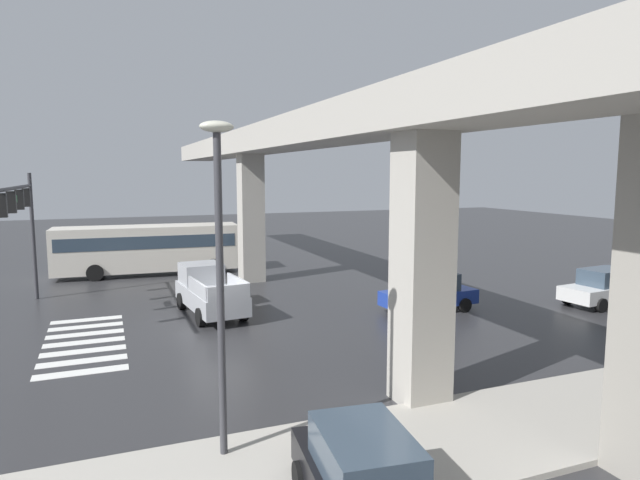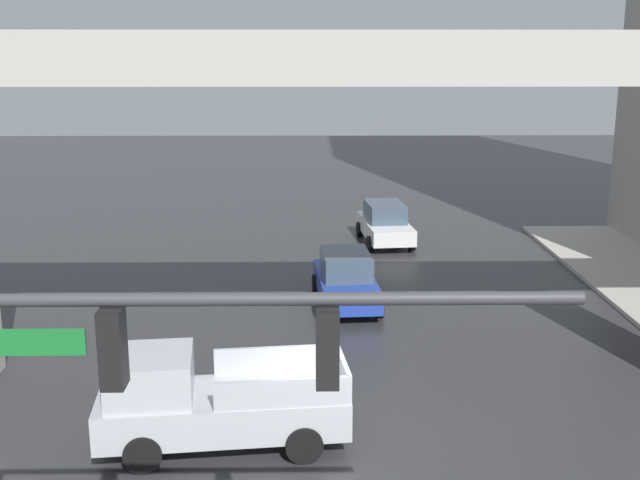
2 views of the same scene
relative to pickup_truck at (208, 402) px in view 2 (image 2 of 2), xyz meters
The scene contains 5 objects.
ground_plane 2.72m from the pickup_truck, ahead, with size 120.00×120.00×0.00m, color #2D2D30.
elevated_overpass 7.72m from the pickup_truck, 55.14° to the left, with size 56.46×2.48×8.45m.
pickup_truck is the anchor object (origin of this frame).
sedan_blue 9.86m from the pickup_truck, 70.66° to the left, with size 2.20×4.42×1.72m.
sedan_white 18.39m from the pickup_truck, 73.25° to the left, with size 2.29×4.46×1.72m.
Camera 2 is at (-0.44, -15.11, 8.07)m, focal length 44.39 mm.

